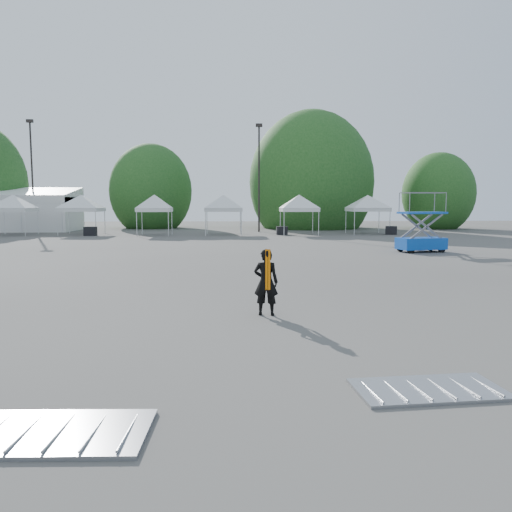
{
  "coord_description": "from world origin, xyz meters",
  "views": [
    {
      "loc": [
        0.05,
        -13.95,
        2.59
      ],
      "look_at": [
        0.76,
        -1.72,
        1.3
      ],
      "focal_mm": 35.0,
      "sensor_mm": 36.0,
      "label": 1
    }
  ],
  "objects": [
    {
      "name": "tent_g",
      "position": [
        12.14,
        28.49,
        3.06
      ],
      "size": [
        4.53,
        4.53,
        3.88
      ],
      "color": "silver",
      "rests_on": "ground"
    },
    {
      "name": "tree_far_e",
      "position": [
        22.0,
        37.0,
        3.63
      ],
      "size": [
        3.84,
        3.84,
        5.84
      ],
      "color": "#382314",
      "rests_on": "ground"
    },
    {
      "name": "tree_mid_w",
      "position": [
        -8.0,
        40.0,
        3.93
      ],
      "size": [
        4.16,
        4.16,
        6.33
      ],
      "color": "#382314",
      "rests_on": "ground"
    },
    {
      "name": "crate_west",
      "position": [
        -11.01,
        27.12,
        0.37
      ],
      "size": [
        0.95,
        0.74,
        0.73
      ],
      "primitive_type": "cube",
      "rotation": [
        0.0,
        0.0,
        0.01
      ],
      "color": "black",
      "rests_on": "ground"
    },
    {
      "name": "barrier_left",
      "position": [
        -2.02,
        -8.47,
        0.04
      ],
      "size": [
        2.38,
        1.27,
        0.07
      ],
      "rotation": [
        0.0,
        0.0,
        -0.04
      ],
      "color": "#989A9F",
      "rests_on": "ground"
    },
    {
      "name": "tent_d",
      "position": [
        -5.84,
        27.28,
        3.06
      ],
      "size": [
        3.81,
        3.81,
        3.88
      ],
      "color": "silver",
      "rests_on": "ground"
    },
    {
      "name": "man",
      "position": [
        0.94,
        -2.56,
        0.78
      ],
      "size": [
        0.62,
        0.46,
        1.56
      ],
      "rotation": [
        0.0,
        0.0,
        2.97
      ],
      "color": "black",
      "rests_on": "ground"
    },
    {
      "name": "light_pole_west",
      "position": [
        -18.0,
        34.0,
        5.77
      ],
      "size": [
        0.6,
        0.25,
        10.3
      ],
      "color": "black",
      "rests_on": "ground"
    },
    {
      "name": "tent_b",
      "position": [
        -17.49,
        28.35,
        3.06
      ],
      "size": [
        4.23,
        4.23,
        3.88
      ],
      "color": "silver",
      "rests_on": "ground"
    },
    {
      "name": "ground",
      "position": [
        0.0,
        0.0,
        0.0
      ],
      "size": [
        120.0,
        120.0,
        0.0
      ],
      "primitive_type": "plane",
      "color": "#474442",
      "rests_on": "ground"
    },
    {
      "name": "tree_mid_e",
      "position": [
        9.0,
        39.0,
        4.84
      ],
      "size": [
        5.12,
        5.12,
        7.79
      ],
      "color": "#382314",
      "rests_on": "ground"
    },
    {
      "name": "scissor_lift",
      "position": [
        10.46,
        12.18,
        1.6
      ],
      "size": [
        2.65,
        1.68,
        3.18
      ],
      "rotation": [
        0.0,
        0.0,
        0.19
      ],
      "color": "#0E36B7",
      "rests_on": "ground"
    },
    {
      "name": "barrier_mid",
      "position": [
        2.82,
        -7.42,
        0.03
      ],
      "size": [
        2.1,
        1.16,
        0.06
      ],
      "rotation": [
        0.0,
        0.0,
        0.07
      ],
      "color": "#989A9F",
      "rests_on": "ground"
    },
    {
      "name": "crate_east",
      "position": [
        13.84,
        27.19,
        0.35
      ],
      "size": [
        1.11,
        1.0,
        0.71
      ],
      "primitive_type": "cube",
      "rotation": [
        0.0,
        0.0,
        -0.39
      ],
      "color": "black",
      "rests_on": "ground"
    },
    {
      "name": "tent_c",
      "position": [
        -12.12,
        28.77,
        3.06
      ],
      "size": [
        4.6,
        4.6,
        3.88
      ],
      "color": "silver",
      "rests_on": "ground"
    },
    {
      "name": "light_pole_east",
      "position": [
        3.0,
        32.0,
        5.52
      ],
      "size": [
        0.6,
        0.25,
        9.8
      ],
      "color": "black",
      "rests_on": "ground"
    },
    {
      "name": "tent_f",
      "position": [
        6.05,
        27.45,
        3.06
      ],
      "size": [
        4.27,
        4.27,
        3.88
      ],
      "color": "silver",
      "rests_on": "ground"
    },
    {
      "name": "tent_e",
      "position": [
        -0.23,
        27.93,
        3.06
      ],
      "size": [
        4.37,
        4.37,
        3.88
      ],
      "color": "silver",
      "rests_on": "ground"
    },
    {
      "name": "crate_mid",
      "position": [
        4.63,
        27.45,
        0.35
      ],
      "size": [
        0.91,
        0.71,
        0.7
      ],
      "primitive_type": "cube",
      "rotation": [
        0.0,
        0.0,
        0.01
      ],
      "color": "black",
      "rests_on": "ground"
    }
  ]
}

